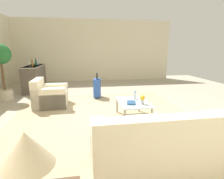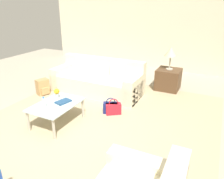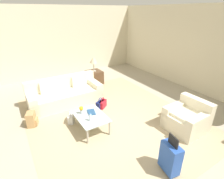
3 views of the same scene
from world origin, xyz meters
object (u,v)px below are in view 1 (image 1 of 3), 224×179
(wine_glass_rightmost, at_px, (38,62))
(suitcase_blue, at_px, (97,87))
(armchair, at_px, (49,96))
(wine_bottle_amber, at_px, (32,64))
(flower_vase, at_px, (142,99))
(coffee_table_book, at_px, (131,103))
(wine_glass_right_of_centre, at_px, (33,63))
(table_lamp, at_px, (26,152))
(wine_bottle_green, at_px, (36,63))
(wine_glass_leftmost, at_px, (30,64))
(wine_glass_left_of_centre, at_px, (32,63))
(wine_bottle_clear, at_px, (39,62))
(water_bottle, at_px, (135,95))
(bar_console, at_px, (34,78))
(backpack_tan, at_px, (210,124))
(handbag_navy, at_px, (107,132))
(handbag_red, at_px, (103,131))
(handbag_white, at_px, (155,122))
(coffee_table, at_px, (133,104))
(potted_ficus, at_px, (1,63))
(couch, at_px, (175,146))

(wine_glass_rightmost, relative_size, suitcase_blue, 0.18)
(armchair, height_order, wine_bottle_amber, wine_bottle_amber)
(flower_vase, bearing_deg, coffee_table_book, 66.50)
(wine_bottle_amber, bearing_deg, wine_glass_right_of_centre, 11.52)
(table_lamp, distance_m, wine_glass_right_of_centre, 6.70)
(flower_vase, distance_m, wine_bottle_green, 4.90)
(wine_glass_leftmost, distance_m, suitcase_blue, 2.64)
(wine_glass_left_of_centre, distance_m, wine_bottle_clear, 0.71)
(wine_bottle_amber, bearing_deg, wine_bottle_green, 0.00)
(flower_vase, xyz_separation_m, wine_bottle_green, (3.72, 3.14, 0.57))
(flower_vase, relative_size, wine_bottle_green, 0.68)
(wine_glass_right_of_centre, bearing_deg, water_bottle, -137.22)
(coffee_table_book, height_order, bar_console, bar_console)
(armchair, bearing_deg, backpack_tan, -123.59)
(handbag_navy, bearing_deg, wine_glass_left_of_centre, 29.62)
(wine_glass_left_of_centre, relative_size, wine_glass_rightmost, 1.00)
(wine_glass_leftmost, xyz_separation_m, handbag_red, (-3.75, -2.25, -0.97))
(wine_glass_right_of_centre, distance_m, wine_bottle_clear, 0.35)
(suitcase_blue, distance_m, handbag_red, 2.84)
(wine_glass_left_of_centre, bearing_deg, coffee_table_book, -138.58)
(wine_bottle_amber, relative_size, handbag_white, 0.84)
(wine_glass_right_of_centre, xyz_separation_m, handbag_navy, (-4.55, -2.40, -0.97))
(wine_bottle_green, relative_size, suitcase_blue, 0.35)
(handbag_navy, xyz_separation_m, backpack_tan, (-0.14, -2.03, 0.06))
(table_lamp, height_order, bar_console, table_lamp)
(wine_glass_rightmost, height_order, wine_bottle_amber, wine_bottle_amber)
(wine_glass_right_of_centre, relative_size, wine_bottle_amber, 0.51)
(coffee_table, relative_size, potted_ficus, 0.55)
(flower_vase, height_order, bar_console, bar_console)
(wine_glass_leftmost, height_order, wine_glass_rightmost, same)
(wine_glass_rightmost, relative_size, wine_bottle_amber, 0.51)
(wine_glass_right_of_centre, xyz_separation_m, potted_ficus, (-1.49, 0.57, 0.11))
(coffee_table, bearing_deg, handbag_navy, 139.09)
(coffee_table, bearing_deg, wine_glass_right_of_centre, 40.31)
(coffee_table, bearing_deg, backpack_tan, -127.68)
(wine_bottle_clear, bearing_deg, potted_ficus, 158.64)
(suitcase_blue, relative_size, handbag_navy, 2.37)
(wine_glass_left_of_centre, relative_size, wine_bottle_green, 0.51)
(flower_vase, xyz_separation_m, suitcase_blue, (2.22, 0.85, -0.19))
(coffee_table_book, bearing_deg, wine_bottle_clear, 49.03)
(water_bottle, bearing_deg, couch, 180.00)
(coffee_table, relative_size, bar_console, 0.58)
(wine_bottle_green, xyz_separation_m, suitcase_blue, (-1.50, -2.29, -0.75))
(coffee_table_book, bearing_deg, wine_bottle_amber, 56.89)
(coffee_table, distance_m, wine_bottle_green, 4.67)
(table_lamp, relative_size, handbag_red, 1.66)
(wine_glass_left_of_centre, bearing_deg, couch, -147.88)
(water_bottle, height_order, backpack_tan, water_bottle)
(wine_glass_rightmost, distance_m, wine_bottle_amber, 1.09)
(armchair, bearing_deg, wine_bottle_clear, 16.95)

